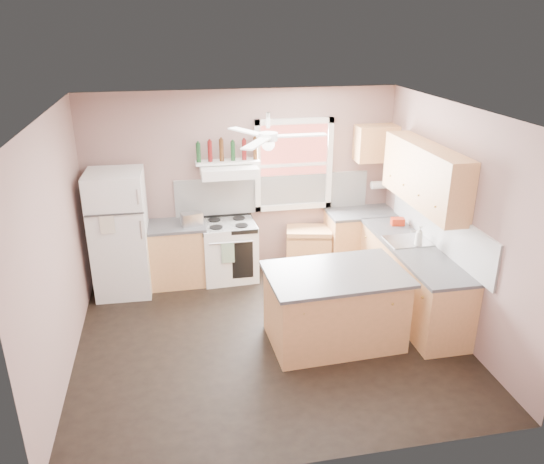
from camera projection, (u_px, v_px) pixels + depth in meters
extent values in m
plane|color=black|center=(269.00, 337.00, 6.44)|extent=(4.50, 4.50, 0.00)
plane|color=white|center=(268.00, 112.00, 5.42)|extent=(4.50, 4.50, 0.00)
cube|color=#83655E|center=(243.00, 183.00, 7.77)|extent=(4.50, 0.05, 2.70)
cube|color=#83655E|center=(455.00, 220.00, 6.34)|extent=(0.05, 4.00, 2.70)
cube|color=#83655E|center=(54.00, 250.00, 5.52)|extent=(0.05, 4.00, 2.70)
cube|color=white|center=(273.00, 193.00, 7.88)|extent=(2.90, 0.03, 0.55)
cube|color=white|center=(438.00, 225.00, 6.67)|extent=(0.03, 2.60, 0.55)
cube|color=brown|center=(293.00, 165.00, 7.77)|extent=(1.00, 0.02, 1.20)
cube|color=white|center=(294.00, 165.00, 7.75)|extent=(1.16, 0.07, 1.36)
cube|color=white|center=(120.00, 234.00, 7.21)|extent=(0.76, 0.74, 1.74)
cube|color=tan|center=(174.00, 255.00, 7.63)|extent=(0.90, 0.60, 0.86)
cube|color=#414143|center=(172.00, 226.00, 7.46)|extent=(0.92, 0.62, 0.04)
cube|color=silver|center=(192.00, 219.00, 7.40)|extent=(0.31, 0.22, 0.18)
cube|color=white|center=(229.00, 251.00, 7.77)|extent=(0.80, 0.68, 0.86)
cube|color=white|center=(229.00, 171.00, 7.38)|extent=(0.78, 0.50, 0.14)
cube|color=white|center=(228.00, 162.00, 7.45)|extent=(0.90, 0.26, 0.03)
cube|color=tan|center=(308.00, 249.00, 8.07)|extent=(0.74, 0.57, 0.66)
cube|color=tan|center=(360.00, 240.00, 8.13)|extent=(1.00, 0.60, 0.86)
cube|color=tan|center=(411.00, 280.00, 6.90)|extent=(0.60, 2.20, 0.86)
cube|color=#414143|center=(362.00, 213.00, 7.96)|extent=(1.02, 0.62, 0.04)
cube|color=#414143|center=(414.00, 249.00, 6.72)|extent=(0.62, 2.22, 0.04)
cube|color=silver|center=(407.00, 241.00, 6.90)|extent=(0.55, 0.45, 0.03)
cylinder|color=silver|center=(419.00, 235.00, 6.90)|extent=(0.03, 0.03, 0.14)
cube|color=tan|center=(425.00, 175.00, 6.59)|extent=(0.33, 1.80, 0.76)
cube|color=tan|center=(376.00, 143.00, 7.74)|extent=(0.60, 0.33, 0.52)
cylinder|color=white|center=(380.00, 185.00, 8.03)|extent=(0.26, 0.12, 0.12)
cube|color=tan|center=(334.00, 308.00, 6.23)|extent=(1.54, 1.01, 0.86)
cube|color=#414143|center=(336.00, 274.00, 6.06)|extent=(1.63, 1.10, 0.04)
cylinder|color=white|center=(268.00, 137.00, 5.52)|extent=(0.20, 0.20, 0.08)
imported|color=silver|center=(419.00, 236.00, 6.71)|extent=(0.11, 0.11, 0.26)
cube|color=#B7280F|center=(398.00, 222.00, 7.42)|extent=(0.20, 0.15, 0.10)
cylinder|color=#143819|center=(198.00, 153.00, 7.32)|extent=(0.06, 0.06, 0.27)
cylinder|color=#590F0F|center=(210.00, 151.00, 7.35)|extent=(0.06, 0.06, 0.29)
cylinder|color=#3F230F|center=(221.00, 150.00, 7.37)|extent=(0.06, 0.06, 0.31)
cylinder|color=#143819|center=(233.00, 151.00, 7.41)|extent=(0.06, 0.06, 0.27)
cylinder|color=#590F0F|center=(244.00, 150.00, 7.43)|extent=(0.06, 0.06, 0.29)
cylinder|color=#3F230F|center=(255.00, 149.00, 7.46)|extent=(0.06, 0.06, 0.31)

